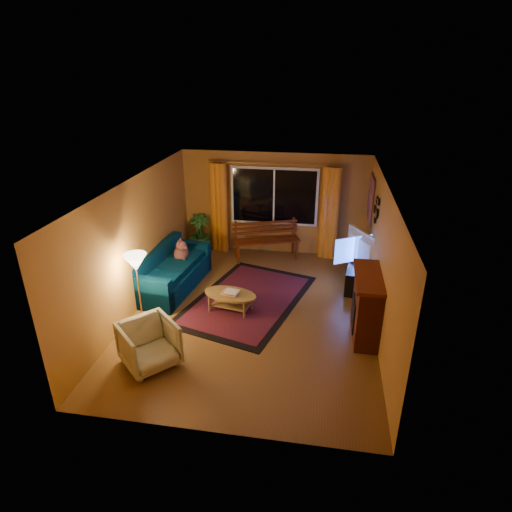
% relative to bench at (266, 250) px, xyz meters
% --- Properties ---
extents(floor, '(4.50, 6.00, 0.02)m').
position_rel_bench_xyz_m(floor, '(0.11, -2.49, -0.25)').
color(floor, brown).
rests_on(floor, ground).
extents(ceiling, '(4.50, 6.00, 0.02)m').
position_rel_bench_xyz_m(ceiling, '(0.11, -2.49, 2.27)').
color(ceiling, white).
rests_on(ceiling, ground).
extents(wall_back, '(4.50, 0.02, 2.50)m').
position_rel_bench_xyz_m(wall_back, '(0.11, 0.52, 1.01)').
color(wall_back, '#B67931').
rests_on(wall_back, ground).
extents(wall_left, '(0.02, 6.00, 2.50)m').
position_rel_bench_xyz_m(wall_left, '(-2.15, -2.49, 1.01)').
color(wall_left, '#B67931').
rests_on(wall_left, ground).
extents(wall_right, '(0.02, 6.00, 2.50)m').
position_rel_bench_xyz_m(wall_right, '(2.37, -2.49, 1.01)').
color(wall_right, '#B67931').
rests_on(wall_right, ground).
extents(window, '(2.00, 0.02, 1.30)m').
position_rel_bench_xyz_m(window, '(0.11, 0.45, 1.21)').
color(window, black).
rests_on(window, wall_back).
extents(curtain_rod, '(3.20, 0.03, 0.03)m').
position_rel_bench_xyz_m(curtain_rod, '(0.11, 0.41, 2.01)').
color(curtain_rod, '#BF8C3F').
rests_on(curtain_rod, wall_back).
extents(curtain_left, '(0.36, 0.36, 2.24)m').
position_rel_bench_xyz_m(curtain_left, '(-1.24, 0.39, 0.88)').
color(curtain_left, orange).
rests_on(curtain_left, ground).
extents(curtain_right, '(0.36, 0.36, 2.24)m').
position_rel_bench_xyz_m(curtain_right, '(1.46, 0.39, 0.88)').
color(curtain_right, orange).
rests_on(curtain_right, ground).
extents(bench, '(1.66, 0.99, 0.48)m').
position_rel_bench_xyz_m(bench, '(0.00, 0.00, 0.00)').
color(bench, '#501C08').
rests_on(bench, ground).
extents(potted_plant, '(0.55, 0.55, 0.94)m').
position_rel_bench_xyz_m(potted_plant, '(-1.76, 0.26, 0.23)').
color(potted_plant, '#235B1E').
rests_on(potted_plant, ground).
extents(sofa, '(1.15, 2.20, 0.85)m').
position_rel_bench_xyz_m(sofa, '(-1.75, -1.79, 0.19)').
color(sofa, '#022239').
rests_on(sofa, ground).
extents(dog, '(0.49, 0.56, 0.52)m').
position_rel_bench_xyz_m(dog, '(-1.70, -1.32, 0.44)').
color(dog, '#8F4F48').
rests_on(dog, sofa).
extents(armchair, '(1.08, 1.08, 0.81)m').
position_rel_bench_xyz_m(armchair, '(-1.24, -4.30, 0.17)').
color(armchair, beige).
rests_on(armchair, ground).
extents(floor_lamp, '(0.28, 0.28, 1.41)m').
position_rel_bench_xyz_m(floor_lamp, '(-1.81, -3.28, 0.47)').
color(floor_lamp, '#BF8C3F').
rests_on(floor_lamp, ground).
extents(rug, '(2.69, 3.46, 0.02)m').
position_rel_bench_xyz_m(rug, '(-0.09, -2.06, -0.23)').
color(rug, maroon).
rests_on(rug, ground).
extents(coffee_table, '(1.22, 1.22, 0.38)m').
position_rel_bench_xyz_m(coffee_table, '(-0.34, -2.51, -0.05)').
color(coffee_table, olive).
rests_on(coffee_table, ground).
extents(tv_console, '(0.54, 1.24, 0.50)m').
position_rel_bench_xyz_m(tv_console, '(2.11, -1.05, 0.01)').
color(tv_console, black).
rests_on(tv_console, ground).
extents(television, '(0.74, 1.11, 0.69)m').
position_rel_bench_xyz_m(television, '(2.11, -1.05, 0.60)').
color(television, black).
rests_on(television, tv_console).
extents(fireplace, '(0.40, 1.20, 1.10)m').
position_rel_bench_xyz_m(fireplace, '(2.16, -2.89, 0.31)').
color(fireplace, maroon).
rests_on(fireplace, ground).
extents(mirror_cluster, '(0.06, 0.60, 0.56)m').
position_rel_bench_xyz_m(mirror_cluster, '(2.32, -1.19, 1.56)').
color(mirror_cluster, black).
rests_on(mirror_cluster, wall_right).
extents(painting, '(0.04, 0.76, 0.96)m').
position_rel_bench_xyz_m(painting, '(2.33, -0.04, 1.41)').
color(painting, '#DF4E22').
rests_on(painting, wall_right).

